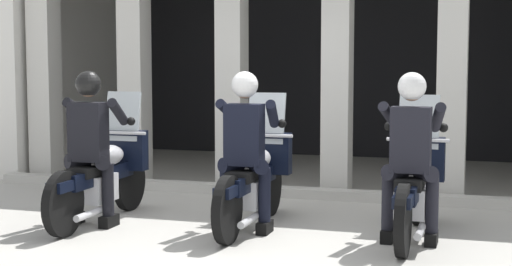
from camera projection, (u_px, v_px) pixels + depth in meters
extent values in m
plane|color=#A8A59E|center=(315.00, 184.00, 10.59)|extent=(80.00, 80.00, 0.00)
cube|color=black|center=(341.00, 65.00, 13.65)|extent=(8.07, 0.24, 3.21)
cube|color=silver|center=(85.00, 65.00, 12.90)|extent=(0.30, 4.41, 3.21)
cube|color=beige|center=(45.00, 82.00, 11.04)|extent=(0.35, 0.36, 2.77)
cube|color=beige|center=(135.00, 83.00, 10.62)|extent=(0.35, 0.36, 2.77)
cube|color=beige|center=(232.00, 83.00, 10.21)|extent=(0.35, 0.36, 2.77)
cube|color=beige|center=(337.00, 84.00, 9.79)|extent=(0.35, 0.36, 2.77)
cube|color=beige|center=(452.00, 86.00, 9.37)|extent=(0.35, 0.36, 2.77)
cube|color=#B7B5AD|center=(273.00, 191.00, 9.65)|extent=(7.67, 0.24, 0.12)
cylinder|color=black|center=(129.00, 182.00, 8.73)|extent=(0.09, 0.64, 0.64)
cylinder|color=black|center=(63.00, 204.00, 7.40)|extent=(0.09, 0.64, 0.64)
cube|color=black|center=(129.00, 164.00, 8.71)|extent=(0.14, 0.44, 0.08)
cube|color=silver|center=(97.00, 188.00, 8.02)|extent=(0.28, 0.44, 0.28)
cube|color=black|center=(99.00, 175.00, 8.05)|extent=(0.18, 1.24, 0.16)
ellipsoid|color=#B2B2B7|center=(109.00, 155.00, 8.24)|extent=(0.26, 0.48, 0.22)
cube|color=black|center=(90.00, 171.00, 7.87)|extent=(0.24, 0.52, 0.10)
cube|color=black|center=(66.00, 185.00, 7.44)|extent=(0.16, 0.48, 0.10)
cylinder|color=silver|center=(127.00, 162.00, 8.65)|extent=(0.05, 0.24, 0.53)
cube|color=black|center=(124.00, 150.00, 8.58)|extent=(0.52, 0.16, 0.44)
sphere|color=silver|center=(128.00, 147.00, 8.68)|extent=(0.18, 0.18, 0.18)
cube|color=silver|center=(123.00, 116.00, 8.53)|extent=(0.40, 0.14, 0.54)
cylinder|color=silver|center=(120.00, 133.00, 8.47)|extent=(0.62, 0.04, 0.04)
cylinder|color=silver|center=(91.00, 214.00, 7.67)|extent=(0.07, 0.55, 0.07)
cube|color=black|center=(88.00, 132.00, 7.82)|extent=(0.36, 0.22, 0.60)
cube|color=black|center=(94.00, 129.00, 7.93)|extent=(0.05, 0.02, 0.32)
sphere|color=tan|center=(88.00, 87.00, 7.79)|extent=(0.21, 0.21, 0.21)
sphere|color=black|center=(88.00, 84.00, 7.79)|extent=(0.26, 0.26, 0.26)
cylinder|color=black|center=(102.00, 163.00, 7.82)|extent=(0.26, 0.29, 0.17)
cylinder|color=black|center=(108.00, 190.00, 7.83)|extent=(0.12, 0.12, 0.53)
cube|color=black|center=(109.00, 221.00, 7.87)|extent=(0.11, 0.26, 0.12)
cylinder|color=black|center=(78.00, 161.00, 7.91)|extent=(0.26, 0.29, 0.17)
cylinder|color=black|center=(73.00, 188.00, 7.95)|extent=(0.12, 0.12, 0.53)
cube|color=black|center=(74.00, 219.00, 7.99)|extent=(0.11, 0.26, 0.12)
cylinder|color=black|center=(118.00, 112.00, 7.95)|extent=(0.19, 0.48, 0.31)
sphere|color=black|center=(131.00, 121.00, 8.15)|extent=(0.09, 0.09, 0.09)
cylinder|color=black|center=(80.00, 111.00, 8.08)|extent=(0.19, 0.48, 0.31)
sphere|color=black|center=(87.00, 120.00, 8.30)|extent=(0.09, 0.09, 0.09)
cylinder|color=black|center=(270.00, 186.00, 8.44)|extent=(0.09, 0.64, 0.64)
cylinder|color=black|center=(227.00, 210.00, 7.11)|extent=(0.09, 0.64, 0.64)
cube|color=black|center=(270.00, 167.00, 8.42)|extent=(0.14, 0.44, 0.08)
cube|color=silver|center=(249.00, 193.00, 7.72)|extent=(0.28, 0.44, 0.28)
cube|color=black|center=(250.00, 179.00, 7.76)|extent=(0.18, 1.24, 0.16)
ellipsoid|color=#B2B2B7|center=(257.00, 159.00, 7.95)|extent=(0.26, 0.48, 0.22)
cube|color=black|center=(245.00, 175.00, 7.58)|extent=(0.24, 0.52, 0.10)
cube|color=black|center=(229.00, 190.00, 7.15)|extent=(0.16, 0.48, 0.10)
cylinder|color=silver|center=(268.00, 165.00, 8.36)|extent=(0.05, 0.24, 0.53)
cube|color=black|center=(267.00, 153.00, 8.29)|extent=(0.52, 0.16, 0.44)
sphere|color=silver|center=(270.00, 150.00, 8.38)|extent=(0.18, 0.18, 0.18)
cube|color=silver|center=(266.00, 118.00, 8.24)|extent=(0.40, 0.14, 0.54)
cylinder|color=silver|center=(264.00, 135.00, 8.18)|extent=(0.62, 0.04, 0.04)
cylinder|color=silver|center=(250.00, 220.00, 7.37)|extent=(0.07, 0.55, 0.07)
cube|color=black|center=(244.00, 135.00, 7.52)|extent=(0.36, 0.22, 0.60)
cube|color=black|center=(248.00, 132.00, 7.64)|extent=(0.05, 0.02, 0.32)
sphere|color=tan|center=(245.00, 88.00, 7.50)|extent=(0.21, 0.21, 0.21)
sphere|color=silver|center=(245.00, 85.00, 7.50)|extent=(0.26, 0.26, 0.26)
cylinder|color=black|center=(259.00, 167.00, 7.53)|extent=(0.26, 0.29, 0.17)
cylinder|color=black|center=(264.00, 195.00, 7.54)|extent=(0.12, 0.12, 0.53)
cube|color=black|center=(265.00, 227.00, 7.58)|extent=(0.11, 0.26, 0.12)
cylinder|color=black|center=(231.00, 165.00, 7.61)|extent=(0.26, 0.29, 0.17)
cylinder|color=black|center=(226.00, 193.00, 7.66)|extent=(0.12, 0.12, 0.53)
cube|color=black|center=(226.00, 225.00, 7.70)|extent=(0.11, 0.26, 0.12)
cylinder|color=black|center=(273.00, 114.00, 7.66)|extent=(0.19, 0.48, 0.31)
sphere|color=black|center=(282.00, 124.00, 7.86)|extent=(0.09, 0.09, 0.09)
cylinder|color=black|center=(231.00, 113.00, 7.79)|extent=(0.19, 0.48, 0.31)
sphere|color=black|center=(234.00, 122.00, 8.01)|extent=(0.09, 0.09, 0.09)
cylinder|color=black|center=(419.00, 194.00, 7.97)|extent=(0.09, 0.64, 0.64)
cylinder|color=black|center=(403.00, 221.00, 6.64)|extent=(0.09, 0.64, 0.64)
cube|color=black|center=(419.00, 174.00, 7.95)|extent=(0.14, 0.44, 0.08)
cube|color=silver|center=(411.00, 202.00, 7.25)|extent=(0.28, 0.44, 0.28)
cube|color=black|center=(412.00, 187.00, 7.29)|extent=(0.18, 1.24, 0.16)
ellipsoid|color=#B2B2B7|center=(415.00, 165.00, 7.48)|extent=(0.26, 0.48, 0.22)
cube|color=black|center=(410.00, 183.00, 7.11)|extent=(0.24, 0.52, 0.10)
cube|color=black|center=(404.00, 199.00, 6.68)|extent=(0.16, 0.48, 0.10)
cylinder|color=silver|center=(419.00, 172.00, 7.89)|extent=(0.05, 0.24, 0.53)
cube|color=black|center=(418.00, 159.00, 7.82)|extent=(0.52, 0.16, 0.44)
sphere|color=silver|center=(419.00, 155.00, 7.91)|extent=(0.18, 0.18, 0.18)
cube|color=silver|center=(419.00, 122.00, 7.76)|extent=(0.40, 0.14, 0.54)
cylinder|color=silver|center=(418.00, 140.00, 7.70)|extent=(0.62, 0.04, 0.04)
cylinder|color=silver|center=(420.00, 231.00, 6.90)|extent=(0.07, 0.55, 0.07)
cube|color=black|center=(411.00, 140.00, 7.05)|extent=(0.36, 0.22, 0.60)
cube|color=black|center=(412.00, 136.00, 7.16)|extent=(0.05, 0.02, 0.32)
sphere|color=tan|center=(412.00, 90.00, 7.03)|extent=(0.21, 0.21, 0.21)
sphere|color=silver|center=(412.00, 86.00, 7.03)|extent=(0.26, 0.26, 0.26)
cylinder|color=black|center=(426.00, 174.00, 7.06)|extent=(0.26, 0.29, 0.17)
cylinder|color=black|center=(432.00, 204.00, 7.07)|extent=(0.12, 0.12, 0.53)
cube|color=black|center=(431.00, 238.00, 7.11)|extent=(0.11, 0.26, 0.12)
cylinder|color=black|center=(395.00, 172.00, 7.14)|extent=(0.26, 0.29, 0.17)
cylinder|color=black|center=(388.00, 201.00, 7.19)|extent=(0.12, 0.12, 0.53)
cube|color=black|center=(388.00, 235.00, 7.23)|extent=(0.11, 0.26, 0.12)
cylinder|color=black|center=(438.00, 118.00, 7.19)|extent=(0.19, 0.48, 0.31)
sphere|color=black|center=(443.00, 128.00, 7.39)|extent=(0.09, 0.09, 0.09)
cylinder|color=black|center=(390.00, 117.00, 7.32)|extent=(0.19, 0.48, 0.31)
sphere|color=black|center=(389.00, 126.00, 7.54)|extent=(0.09, 0.09, 0.09)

